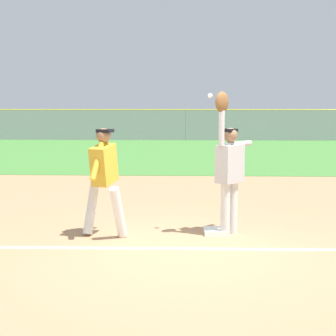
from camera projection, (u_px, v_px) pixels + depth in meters
name	position (u px, v px, depth m)	size (l,w,h in m)	color
ground_plane	(184.00, 251.00, 7.11)	(71.42, 71.42, 0.00)	tan
outfield_grass	(186.00, 152.00, 21.49)	(48.57, 14.10, 0.01)	#478438
first_base	(216.00, 231.00, 8.07)	(0.38, 0.38, 0.08)	white
fielder	(229.00, 166.00, 7.89)	(0.69, 0.73, 2.28)	silver
runner	(104.00, 174.00, 7.80)	(0.76, 0.83, 1.72)	white
baseball	(210.00, 96.00, 7.76)	(0.07, 0.07, 0.07)	white
outfield_fence	(186.00, 125.00, 28.36)	(48.65, 0.08, 1.77)	#93999E
parked_car_white	(37.00, 125.00, 32.93)	(4.45, 2.22, 1.25)	white
parked_car_red	(110.00, 125.00, 32.71)	(4.46, 2.24, 1.25)	#B21E1E
parked_car_tan	(185.00, 126.00, 32.21)	(4.55, 2.41, 1.25)	tan
parked_car_silver	(267.00, 126.00, 32.18)	(4.50, 2.32, 1.25)	#B7B7BC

